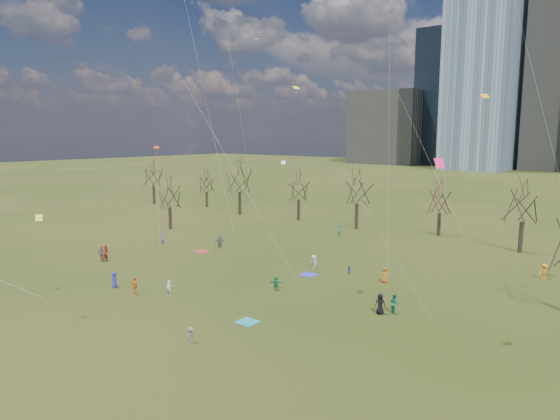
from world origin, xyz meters
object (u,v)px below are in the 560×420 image
Objects in this scene: person_2 at (106,253)px; blanket_navy at (309,274)px; person_0 at (114,280)px; blanket_teal at (247,322)px; blanket_crimson at (202,251)px; person_4 at (135,286)px; person_1 at (169,288)px.

blanket_navy is at bearing -59.94° from person_2.
person_0 reaches higher than blanket_navy.
blanket_teal and blanket_crimson have the same top height.
person_1 is at bearing -139.33° from person_4.
blanket_teal is 14.59m from blanket_navy.
person_2 is 14.02m from person_4.
person_4 is (7.97, -15.69, 0.82)m from blanket_crimson.
person_4 is (12.97, -5.31, -0.14)m from person_2.
blanket_teal is at bearing -93.61° from person_2.
blanket_crimson is at bearing 145.42° from blanket_teal.
person_0 is at bearing -175.29° from blanket_teal.
person_0 reaches higher than blanket_teal.
person_1 is at bearing -113.61° from blanket_navy.
person_4 reaches higher than person_0.
blanket_teal is at bearing -18.28° from person_1.
blanket_teal is 1.02× the size of person_0.
person_0 reaches higher than blanket_crimson.
blanket_crimson is 1.12× the size of person_1.
blanket_navy is 19.61m from person_0.
blanket_crimson is 11.56m from person_2.
person_4 is (3.43, -0.10, 0.05)m from person_0.
person_1 is 0.73× the size of person_2.
person_4 is at bearing 21.78° from person_0.
blanket_teal is 12.82m from person_4.
blanket_navy is 15.00m from person_1.
person_2 reaches higher than person_0.
blanket_crimson is 17.60m from person_1.
blanket_teal is 25.99m from person_2.
blanket_navy is at bearing 75.07° from person_0.
person_4 is (-2.73, -1.74, 0.12)m from person_1.
blanket_teal is 1.12× the size of person_1.
person_1 is at bearing 178.23° from blanket_teal.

